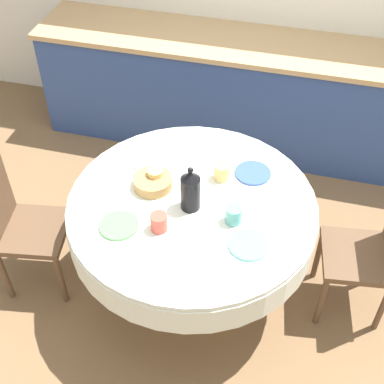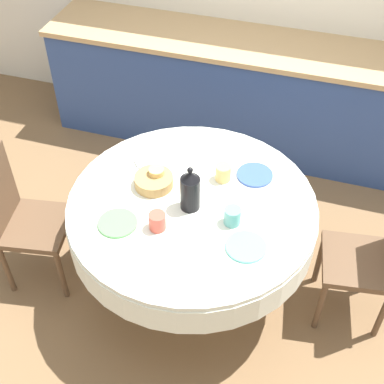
{
  "view_description": "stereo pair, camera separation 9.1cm",
  "coord_description": "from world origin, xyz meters",
  "views": [
    {
      "loc": [
        0.53,
        -2.01,
        2.86
      ],
      "look_at": [
        0.0,
        0.0,
        0.85
      ],
      "focal_mm": 50.0,
      "sensor_mm": 36.0,
      "label": 1
    },
    {
      "loc": [
        0.62,
        -1.99,
        2.86
      ],
      "look_at": [
        0.0,
        0.0,
        0.85
      ],
      "focal_mm": 50.0,
      "sensor_mm": 36.0,
      "label": 2
    }
  ],
  "objects": [
    {
      "name": "ground_plane",
      "position": [
        0.0,
        0.0,
        0.0
      ],
      "size": [
        12.0,
        12.0,
        0.0
      ],
      "primitive_type": "plane",
      "color": "brown"
    },
    {
      "name": "kitchen_counter",
      "position": [
        0.0,
        1.59,
        0.46
      ],
      "size": [
        3.24,
        0.64,
        0.91
      ],
      "color": "#2D4784",
      "rests_on": "ground_plane"
    },
    {
      "name": "dining_table",
      "position": [
        0.0,
        0.0,
        0.65
      ],
      "size": [
        1.4,
        1.4,
        0.77
      ],
      "color": "tan",
      "rests_on": "ground_plane"
    },
    {
      "name": "chair_left",
      "position": [
        1.03,
        0.14,
        0.52
      ],
      "size": [
        0.45,
        0.45,
        0.94
      ],
      "rotation": [
        0.0,
        0.0,
        -4.57
      ],
      "color": "brown",
      "rests_on": "ground_plane"
    },
    {
      "name": "chair_right",
      "position": [
        -1.03,
        -0.18,
        0.52
      ],
      "size": [
        0.46,
        0.46,
        0.94
      ],
      "rotation": [
        0.0,
        0.0,
        -1.4
      ],
      "color": "brown",
      "rests_on": "ground_plane"
    },
    {
      "name": "plate_near_left",
      "position": [
        -0.33,
        -0.27,
        0.78
      ],
      "size": [
        0.21,
        0.21,
        0.01
      ],
      "primitive_type": "cylinder",
      "color": "#5BA85B",
      "rests_on": "dining_table"
    },
    {
      "name": "cup_near_left",
      "position": [
        -0.12,
        -0.23,
        0.82
      ],
      "size": [
        0.09,
        0.09,
        0.1
      ],
      "primitive_type": "cylinder",
      "color": "#CC4C3D",
      "rests_on": "dining_table"
    },
    {
      "name": "plate_near_right",
      "position": [
        0.36,
        -0.23,
        0.78
      ],
      "size": [
        0.21,
        0.21,
        0.01
      ],
      "primitive_type": "cylinder",
      "color": "#60BCB7",
      "rests_on": "dining_table"
    },
    {
      "name": "cup_near_right",
      "position": [
        0.25,
        -0.08,
        0.82
      ],
      "size": [
        0.09,
        0.09,
        0.1
      ],
      "primitive_type": "cylinder",
      "color": "#5BA39E",
      "rests_on": "dining_table"
    },
    {
      "name": "plate_far_left",
      "position": [
        -0.33,
        0.27,
        0.78
      ],
      "size": [
        0.21,
        0.21,
        0.01
      ],
      "primitive_type": "cylinder",
      "color": "white",
      "rests_on": "dining_table"
    },
    {
      "name": "cup_far_left",
      "position": [
        -0.24,
        0.1,
        0.82
      ],
      "size": [
        0.09,
        0.09,
        0.1
      ],
      "primitive_type": "cylinder",
      "color": "#DBB766",
      "rests_on": "dining_table"
    },
    {
      "name": "plate_far_right",
      "position": [
        0.28,
        0.32,
        0.78
      ],
      "size": [
        0.21,
        0.21,
        0.01
      ],
      "primitive_type": "cylinder",
      "color": "#3856AD",
      "rests_on": "dining_table"
    },
    {
      "name": "cup_far_right",
      "position": [
        0.11,
        0.23,
        0.82
      ],
      "size": [
        0.09,
        0.09,
        0.1
      ],
      "primitive_type": "cylinder",
      "color": "#DBB766",
      "rests_on": "dining_table"
    },
    {
      "name": "coffee_carafe",
      "position": [
        -0.0,
        -0.03,
        0.89
      ],
      "size": [
        0.11,
        0.11,
        0.28
      ],
      "color": "black",
      "rests_on": "dining_table"
    },
    {
      "name": "bread_basket",
      "position": [
        -0.25,
        0.07,
        0.8
      ],
      "size": [
        0.22,
        0.22,
        0.06
      ],
      "primitive_type": "cylinder",
      "color": "#AD844C",
      "rests_on": "dining_table"
    }
  ]
}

